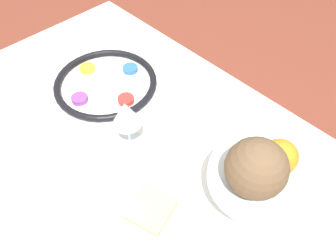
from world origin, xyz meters
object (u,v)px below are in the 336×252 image
Objects in this scene: wine_glass at (126,115)px; coconut at (256,168)px; fruit_stand at (257,179)px; bread_plate at (150,210)px; cup_near at (190,76)px; napkin_roll at (116,198)px; seder_plate at (106,84)px; orange_fruit at (280,157)px.

coconut reaches higher than wine_glass.
wine_glass is at bearing -164.43° from fruit_stand.
cup_near is (-0.23, 0.36, 0.03)m from bread_plate.
napkin_roll is (-0.07, -0.04, 0.01)m from bread_plate.
bread_plate is 0.43m from cup_near.
cup_near reaches higher than bread_plate.
seder_plate is 0.43m from bread_plate.
coconut is (-0.01, -0.07, 0.02)m from orange_fruit.
cup_near is (-0.16, 0.40, 0.01)m from napkin_roll.
bread_plate is at bearing 28.61° from napkin_roll.
coconut is at bearing 46.75° from bread_plate.
napkin_roll is at bearing -130.67° from orange_fruit.
wine_glass is (0.21, -0.08, 0.09)m from seder_plate.
bread_plate is at bearing -27.03° from wine_glass.
bread_plate is (-0.14, -0.15, -0.17)m from coconut.
orange_fruit is 0.42m from cup_near.
bread_plate is at bearing -133.25° from coconut.
bread_plate is 2.18× the size of cup_near.
fruit_stand is 1.77× the size of coconut.
wine_glass reaches higher than fruit_stand.
coconut reaches higher than fruit_stand.
seder_plate is 2.14× the size of wine_glass.
cup_near is at bearing 99.27° from wine_glass.
cup_near is (-0.36, 0.18, -0.06)m from fruit_stand.
bread_plate is 1.04× the size of napkin_roll.
napkin_roll is at bearing -138.41° from coconut.
orange_fruit is 0.07m from coconut.
coconut reaches higher than bread_plate.
wine_glass is 1.87× the size of cup_near.
bread_plate is at bearing -57.99° from cup_near.
seder_plate is 4.00× the size of cup_near.
wine_glass is 0.68× the size of fruit_stand.
coconut is 0.71× the size of bread_plate.
seder_plate is at bearing 158.78° from wine_glass.
coconut reaches higher than cup_near.
wine_glass is 0.86× the size of bread_plate.
bread_plate is at bearing -124.44° from orange_fruit.
cup_near is at bearing 122.01° from bread_plate.
coconut is at bearing -30.78° from cup_near.
seder_plate is at bearing -130.35° from cup_near.
orange_fruit is (0.01, 0.03, 0.06)m from fruit_stand.
wine_glass is at bearing -170.65° from coconut.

